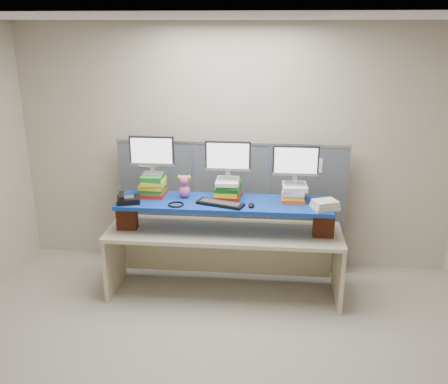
# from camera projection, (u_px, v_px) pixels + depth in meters

# --- Properties ---
(room) EXTENTS (5.00, 4.00, 2.80)m
(room) POSITION_uv_depth(u_px,v_px,m) (207.00, 210.00, 3.84)
(room) COLOR #BAAE99
(room) RESTS_ON ground
(cubicle_partition) EXTENTS (2.60, 0.06, 1.53)m
(cubicle_partition) POSITION_uv_depth(u_px,v_px,m) (231.00, 207.00, 5.72)
(cubicle_partition) COLOR #454A52
(cubicle_partition) RESTS_ON ground
(desk) EXTENTS (2.43, 0.75, 0.74)m
(desk) POSITION_uv_depth(u_px,v_px,m) (224.00, 243.00, 5.20)
(desk) COLOR beige
(desk) RESTS_ON ground
(brick_pier_left) EXTENTS (0.21, 0.12, 0.28)m
(brick_pier_left) POSITION_uv_depth(u_px,v_px,m) (127.00, 216.00, 5.15)
(brick_pier_left) COLOR brown
(brick_pier_left) RESTS_ON desk
(brick_pier_right) EXTENTS (0.21, 0.12, 0.28)m
(brick_pier_right) POSITION_uv_depth(u_px,v_px,m) (324.00, 223.00, 4.96)
(brick_pier_right) COLOR brown
(brick_pier_right) RESTS_ON desk
(blue_board) EXTENTS (2.17, 0.58, 0.04)m
(blue_board) POSITION_uv_depth(u_px,v_px,m) (224.00, 203.00, 5.05)
(blue_board) COLOR navy
(blue_board) RESTS_ON brick_pier_left
(book_stack_left) EXTENTS (0.26, 0.30, 0.23)m
(book_stack_left) POSITION_uv_depth(u_px,v_px,m) (153.00, 185.00, 5.19)
(book_stack_left) COLOR #9E2112
(book_stack_left) RESTS_ON blue_board
(book_stack_center) EXTENTS (0.26, 0.30, 0.20)m
(book_stack_center) POSITION_uv_depth(u_px,v_px,m) (228.00, 189.00, 5.13)
(book_stack_center) COLOR #9E2112
(book_stack_center) RESTS_ON blue_board
(book_stack_right) EXTENTS (0.26, 0.30, 0.17)m
(book_stack_right) POSITION_uv_depth(u_px,v_px,m) (294.00, 192.00, 5.07)
(book_stack_right) COLOR #EB4E16
(book_stack_right) RESTS_ON blue_board
(monitor_left) EXTENTS (0.46, 0.13, 0.40)m
(monitor_left) POSITION_uv_depth(u_px,v_px,m) (152.00, 153.00, 5.08)
(monitor_left) COLOR #A5A6AA
(monitor_left) RESTS_ON book_stack_left
(monitor_center) EXTENTS (0.46, 0.13, 0.40)m
(monitor_center) POSITION_uv_depth(u_px,v_px,m) (228.00, 158.00, 5.02)
(monitor_center) COLOR #A5A6AA
(monitor_center) RESTS_ON book_stack_center
(monitor_right) EXTENTS (0.46, 0.13, 0.40)m
(monitor_right) POSITION_uv_depth(u_px,v_px,m) (296.00, 163.00, 4.97)
(monitor_right) COLOR #A5A6AA
(monitor_right) RESTS_ON book_stack_right
(keyboard) EXTENTS (0.50, 0.29, 0.03)m
(keyboard) POSITION_uv_depth(u_px,v_px,m) (220.00, 203.00, 4.94)
(keyboard) COLOR black
(keyboard) RESTS_ON blue_board
(mouse) EXTENTS (0.07, 0.11, 0.03)m
(mouse) POSITION_uv_depth(u_px,v_px,m) (251.00, 205.00, 4.89)
(mouse) COLOR black
(mouse) RESTS_ON blue_board
(desk_phone) EXTENTS (0.27, 0.26, 0.09)m
(desk_phone) POSITION_uv_depth(u_px,v_px,m) (128.00, 199.00, 5.00)
(desk_phone) COLOR black
(desk_phone) RESTS_ON blue_board
(headset) EXTENTS (0.16, 0.16, 0.02)m
(headset) POSITION_uv_depth(u_px,v_px,m) (176.00, 204.00, 4.94)
(headset) COLOR black
(headset) RESTS_ON blue_board
(plush_toy) EXTENTS (0.14, 0.11, 0.24)m
(plush_toy) POSITION_uv_depth(u_px,v_px,m) (184.00, 186.00, 5.12)
(plush_toy) COLOR #E25693
(plush_toy) RESTS_ON blue_board
(binder_stack) EXTENTS (0.30, 0.27, 0.09)m
(binder_stack) POSITION_uv_depth(u_px,v_px,m) (325.00, 205.00, 4.83)
(binder_stack) COLOR beige
(binder_stack) RESTS_ON blue_board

